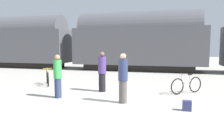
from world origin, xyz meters
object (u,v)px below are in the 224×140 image
Objects in this scene: bicycle_yellow at (48,78)px; person_in_green at (58,76)px; person_in_navy at (123,78)px; freight_train at (138,40)px; bicycle_silver at (186,85)px; backpack at (187,106)px; person_in_purple at (102,72)px.

person_in_green is (2.05, -2.56, 0.49)m from bicycle_yellow.
person_in_navy is 2.73m from person_in_green.
freight_train reaches higher than bicycle_yellow.
bicycle_silver is at bearing -2.48° from bicycle_yellow.
backpack is at bearing -23.79° from bicycle_yellow.
freight_train is at bearing 166.10° from person_in_green.
person_in_navy is (1.09, -11.14, -1.71)m from freight_train.
freight_train reaches higher than person_in_green.
freight_train is 9.51m from bicycle_yellow.
bicycle_silver is (3.48, -8.78, -2.26)m from freight_train.
person_in_navy is 5.41× the size of backpack.
person_in_purple reaches higher than backpack.
freight_train is 9.53m from person_in_purple.
bicycle_yellow is at bearing -92.05° from person_in_navy.
person_in_purple is (-3.76, -0.59, 0.54)m from bicycle_silver.
backpack is at bearing 78.38° from person_in_green.
person_in_green is at bearing -166.57° from person_in_purple.
freight_train is 25.91× the size of bicycle_silver.
person_in_purple is 1.05× the size of person_in_green.
backpack is at bearing -68.49° from person_in_purple.
person_in_purple is 1.00× the size of person_in_navy.
person_in_green is at bearing -98.44° from freight_train.
person_in_navy reaches higher than backpack.
person_in_purple is 2.14m from person_in_green.
person_in_green reaches higher than bicycle_silver.
bicycle_yellow is at bearing 128.04° from person_in_purple.
person_in_green reaches higher than backpack.
bicycle_silver is at bearing -28.27° from person_in_purple.
person_in_green is at bearing -156.32° from bicycle_silver.
bicycle_silver is at bearing 161.73° from person_in_navy.
bicycle_yellow is 3.31m from person_in_green.
bicycle_yellow is 0.84× the size of person_in_green.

